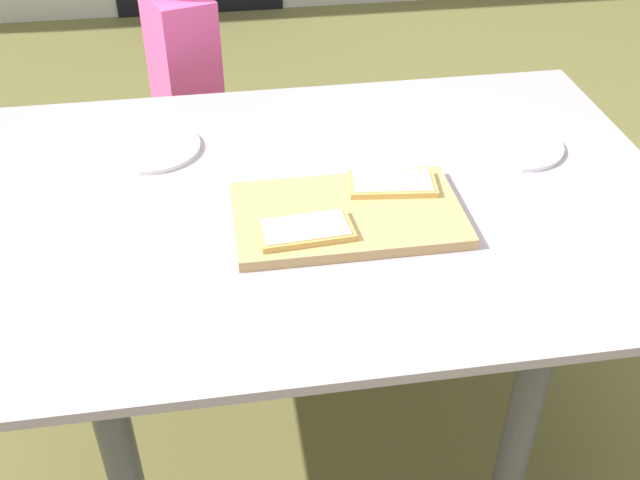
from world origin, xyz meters
TOP-DOWN VIEW (x-y plane):
  - ground_plane at (0.00, 0.00)m, footprint 16.00×16.00m
  - dining_table at (0.00, 0.00)m, footprint 1.45×0.95m
  - cutting_board at (0.08, -0.08)m, footprint 0.41×0.25m
  - pizza_slice_far_right at (0.17, -0.02)m, footprint 0.17×0.10m
  - pizza_slice_near_left at (-0.01, -0.14)m, footprint 0.17×0.10m
  - plate_white_right at (0.47, 0.12)m, footprint 0.20×0.20m
  - plate_white_left at (-0.28, 0.23)m, footprint 0.20×0.20m
  - child_left at (-0.22, 0.72)m, footprint 0.20×0.27m

SIDE VIEW (x-z plane):
  - ground_plane at x=0.00m, z-range 0.00..0.00m
  - child_left at x=-0.22m, z-range 0.07..1.11m
  - dining_table at x=0.00m, z-range 0.25..0.95m
  - plate_white_right at x=0.47m, z-range 0.70..0.71m
  - plate_white_left at x=-0.28m, z-range 0.70..0.71m
  - cutting_board at x=0.08m, z-range 0.70..0.73m
  - pizza_slice_far_right at x=0.17m, z-range 0.72..0.74m
  - pizza_slice_near_left at x=-0.01m, z-range 0.72..0.74m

